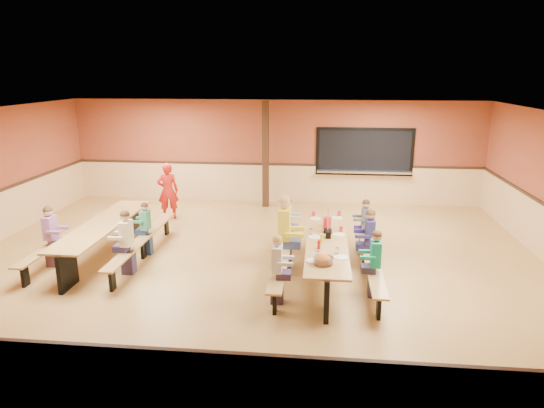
# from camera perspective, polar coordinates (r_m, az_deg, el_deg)

# --- Properties ---
(ground) EXTENTS (12.00, 12.00, 0.00)m
(ground) POSITION_cam_1_polar(r_m,az_deg,el_deg) (9.91, -2.53, -7.12)
(ground) COLOR olive
(ground) RESTS_ON ground
(room_envelope) EXTENTS (12.04, 10.04, 3.02)m
(room_envelope) POSITION_cam_1_polar(r_m,az_deg,el_deg) (9.66, -2.58, -3.34)
(room_envelope) COLOR brown
(room_envelope) RESTS_ON ground
(kitchen_pass_through) EXTENTS (2.78, 0.28, 1.38)m
(kitchen_pass_through) POSITION_cam_1_polar(r_m,az_deg,el_deg) (14.25, 10.82, 5.82)
(kitchen_pass_through) COLOR black
(kitchen_pass_through) RESTS_ON ground
(structural_post) EXTENTS (0.18, 0.18, 3.00)m
(structural_post) POSITION_cam_1_polar(r_m,az_deg,el_deg) (13.73, -0.76, 5.78)
(structural_post) COLOR black
(structural_post) RESTS_ON ground
(cafeteria_table_main) EXTENTS (1.91, 3.70, 0.74)m
(cafeteria_table_main) POSITION_cam_1_polar(r_m,az_deg,el_deg) (9.23, 6.42, -5.43)
(cafeteria_table_main) COLOR #A27840
(cafeteria_table_main) RESTS_ON ground
(cafeteria_table_second) EXTENTS (1.91, 3.70, 0.74)m
(cafeteria_table_second) POSITION_cam_1_polar(r_m,az_deg,el_deg) (10.72, -19.15, -3.22)
(cafeteria_table_second) COLOR #A27840
(cafeteria_table_second) RESTS_ON ground
(seated_child_white_left) EXTENTS (0.35, 0.29, 1.18)m
(seated_child_white_left) POSITION_cam_1_polar(r_m,az_deg,el_deg) (8.14, 0.61, -7.75)
(seated_child_white_left) COLOR silver
(seated_child_white_left) RESTS_ON ground
(seated_adult_yellow) EXTENTS (0.49, 0.40, 1.46)m
(seated_adult_yellow) POSITION_cam_1_polar(r_m,az_deg,el_deg) (9.50, 1.45, -3.41)
(seated_adult_yellow) COLOR gold
(seated_adult_yellow) RESTS_ON ground
(seated_child_grey_left) EXTENTS (0.33, 0.27, 1.14)m
(seated_child_grey_left) POSITION_cam_1_polar(r_m,az_deg,el_deg) (10.55, 1.90, -2.40)
(seated_child_grey_left) COLOR #B0B0B0
(seated_child_grey_left) RESTS_ON ground
(seated_child_teal_right) EXTENTS (0.36, 0.29, 1.18)m
(seated_child_teal_right) POSITION_cam_1_polar(r_m,az_deg,el_deg) (8.54, 12.04, -6.95)
(seated_child_teal_right) COLOR #119675
(seated_child_teal_right) RESTS_ON ground
(seated_child_navy_right) EXTENTS (0.38, 0.31, 1.23)m
(seated_child_navy_right) POSITION_cam_1_polar(r_m,az_deg,el_deg) (9.56, 11.38, -4.31)
(seated_child_navy_right) COLOR #252053
(seated_child_navy_right) RESTS_ON ground
(seated_child_char_right) EXTENTS (0.34, 0.28, 1.15)m
(seated_child_char_right) POSITION_cam_1_polar(r_m,az_deg,el_deg) (10.57, 10.86, -2.60)
(seated_child_char_right) COLOR #43454C
(seated_child_char_right) RESTS_ON ground
(seated_child_purple_sec) EXTENTS (0.38, 0.31, 1.22)m
(seated_child_purple_sec) POSITION_cam_1_polar(r_m,az_deg,el_deg) (10.59, -24.56, -3.53)
(seated_child_purple_sec) COLOR #8C588A
(seated_child_purple_sec) RESTS_ON ground
(seated_child_green_sec) EXTENTS (0.33, 0.27, 1.13)m
(seated_child_green_sec) POSITION_cam_1_polar(r_m,az_deg,el_deg) (10.60, -14.59, -2.86)
(seated_child_green_sec) COLOR #357E5D
(seated_child_green_sec) RESTS_ON ground
(seated_child_tan_sec) EXTENTS (0.39, 0.32, 1.24)m
(seated_child_tan_sec) POSITION_cam_1_polar(r_m,az_deg,el_deg) (9.68, -16.68, -4.38)
(seated_child_tan_sec) COLOR beige
(seated_child_tan_sec) RESTS_ON ground
(standing_woman) EXTENTS (0.62, 0.48, 1.50)m
(standing_woman) POSITION_cam_1_polar(r_m,az_deg,el_deg) (13.02, -12.15, 1.52)
(standing_woman) COLOR red
(standing_woman) RESTS_ON ground
(punch_pitcher) EXTENTS (0.16, 0.16, 0.22)m
(punch_pitcher) POSITION_cam_1_polar(r_m,az_deg,el_deg) (9.79, 6.51, -2.19)
(punch_pitcher) COLOR red
(punch_pitcher) RESTS_ON cafeteria_table_main
(chip_bowl) EXTENTS (0.32, 0.32, 0.15)m
(chip_bowl) POSITION_cam_1_polar(r_m,az_deg,el_deg) (8.00, 6.07, -6.54)
(chip_bowl) COLOR orange
(chip_bowl) RESTS_ON cafeteria_table_main
(napkin_dispenser) EXTENTS (0.10, 0.14, 0.13)m
(napkin_dispenser) POSITION_cam_1_polar(r_m,az_deg,el_deg) (9.23, 6.64, -3.59)
(napkin_dispenser) COLOR black
(napkin_dispenser) RESTS_ON cafeteria_table_main
(condiment_mustard) EXTENTS (0.06, 0.06, 0.17)m
(condiment_mustard) POSITION_cam_1_polar(r_m,az_deg,el_deg) (8.94, 5.87, -4.07)
(condiment_mustard) COLOR yellow
(condiment_mustard) RESTS_ON cafeteria_table_main
(condiment_ketchup) EXTENTS (0.06, 0.06, 0.17)m
(condiment_ketchup) POSITION_cam_1_polar(r_m,az_deg,el_deg) (8.64, 5.54, -4.76)
(condiment_ketchup) COLOR #B2140F
(condiment_ketchup) RESTS_ON cafeteria_table_main
(table_paddle) EXTENTS (0.16, 0.16, 0.56)m
(table_paddle) POSITION_cam_1_polar(r_m,az_deg,el_deg) (9.51, 6.58, -2.56)
(table_paddle) COLOR black
(table_paddle) RESTS_ON cafeteria_table_main
(place_settings) EXTENTS (0.65, 3.30, 0.11)m
(place_settings) POSITION_cam_1_polar(r_m,az_deg,el_deg) (9.14, 6.47, -3.85)
(place_settings) COLOR beige
(place_settings) RESTS_ON cafeteria_table_main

